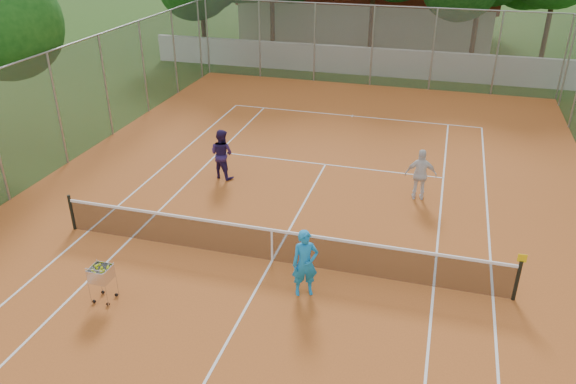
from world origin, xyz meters
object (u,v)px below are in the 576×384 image
(player_near, at_px, (305,263))
(ball_hopper, at_px, (103,282))
(clubhouse, at_px, (369,5))
(player_far_left, at_px, (222,154))
(tennis_net, at_px, (272,245))
(player_far_right, at_px, (421,175))

(player_near, height_order, ball_hopper, player_near)
(clubhouse, xyz_separation_m, player_far_left, (-1.15, -24.58, -1.32))
(tennis_net, xyz_separation_m, ball_hopper, (-3.27, -2.65, 0.01))
(clubhouse, xyz_separation_m, player_near, (3.15, -30.10, -1.33))
(tennis_net, bearing_deg, player_near, -43.69)
(player_far_left, distance_m, ball_hopper, 7.08)
(clubhouse, distance_m, player_far_right, 24.99)
(player_far_right, bearing_deg, player_far_left, -3.97)
(clubhouse, distance_m, player_far_left, 24.64)
(tennis_net, height_order, player_far_right, player_far_right)
(player_near, xyz_separation_m, ball_hopper, (-4.43, -1.54, -0.35))
(player_far_right, bearing_deg, tennis_net, 47.93)
(tennis_net, height_order, player_near, player_near)
(tennis_net, bearing_deg, player_far_left, 125.45)
(player_far_left, relative_size, ball_hopper, 1.71)
(clubhouse, height_order, player_near, clubhouse)
(tennis_net, distance_m, ball_hopper, 4.21)
(player_near, xyz_separation_m, player_far_right, (2.24, 5.74, -0.02))
(tennis_net, xyz_separation_m, player_far_right, (3.39, 4.64, 0.34))
(ball_hopper, bearing_deg, player_far_right, 33.80)
(tennis_net, distance_m, player_far_right, 5.76)
(clubhouse, height_order, player_far_right, clubhouse)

